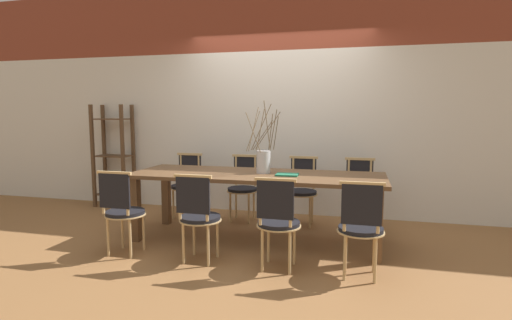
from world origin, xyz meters
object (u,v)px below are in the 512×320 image
at_px(chair_near_center, 278,219).
at_px(book_stack, 287,175).
at_px(dining_table, 256,182).
at_px(chair_far_center, 302,188).
at_px(vase_centerpiece, 263,160).
at_px(shelving_rack, 113,156).

xyz_separation_m(chair_near_center, book_stack, (-0.05, 0.73, 0.29)).
height_order(dining_table, chair_far_center, chair_far_center).
bearing_deg(book_stack, chair_near_center, -86.22).
relative_size(chair_near_center, chair_far_center, 1.00).
relative_size(vase_centerpiece, shelving_rack, 0.52).
bearing_deg(book_stack, chair_far_center, 86.62).
distance_m(dining_table, book_stack, 0.37).
xyz_separation_m(dining_table, shelving_rack, (-2.50, 1.07, 0.10)).
bearing_deg(vase_centerpiece, dining_table, -140.09).
bearing_deg(shelving_rack, dining_table, -23.08).
bearing_deg(dining_table, book_stack, -6.80).
bearing_deg(chair_far_center, book_stack, 86.62).
xyz_separation_m(chair_far_center, book_stack, (-0.05, -0.82, 0.29)).
xyz_separation_m(chair_far_center, vase_centerpiece, (-0.33, -0.72, 0.43)).
distance_m(vase_centerpiece, book_stack, 0.33).
height_order(chair_far_center, vase_centerpiece, vase_centerpiece).
bearing_deg(dining_table, chair_near_center, -62.58).
height_order(dining_table, book_stack, book_stack).
bearing_deg(chair_near_center, chair_far_center, 90.00).
height_order(dining_table, shelving_rack, shelving_rack).
relative_size(dining_table, chair_far_center, 3.21).
bearing_deg(vase_centerpiece, shelving_rack, 158.60).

